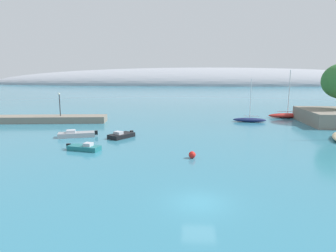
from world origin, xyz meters
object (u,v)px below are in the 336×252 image
object	(u,v)px
motorboat_grey_foreground	(76,134)
motorboat_teal_alongside_breakwater	(84,148)
harbor_lamp_post	(60,102)
sailboat_navy_near_shore	(250,120)
sailboat_red_mid_mooring	(288,115)
motorboat_black_outer	(121,135)
mooring_buoy_red	(192,155)

from	to	relation	value
motorboat_grey_foreground	motorboat_teal_alongside_breakwater	distance (m)	8.51
harbor_lamp_post	motorboat_teal_alongside_breakwater	bearing A→B (deg)	-60.18
sailboat_navy_near_shore	motorboat_teal_alongside_breakwater	xyz separation A→B (m)	(-24.31, -23.26, -0.13)
sailboat_red_mid_mooring	motorboat_black_outer	distance (m)	37.27
motorboat_black_outer	harbor_lamp_post	world-z (taller)	harbor_lamp_post
harbor_lamp_post	motorboat_black_outer	bearing A→B (deg)	-41.38
motorboat_teal_alongside_breakwater	harbor_lamp_post	size ratio (longest dim) A/B	1.03
motorboat_black_outer	harbor_lamp_post	xyz separation A→B (m)	(-14.57, 12.84, 3.57)
sailboat_navy_near_shore	motorboat_black_outer	world-z (taller)	sailboat_navy_near_shore
motorboat_teal_alongside_breakwater	motorboat_black_outer	world-z (taller)	motorboat_black_outer
motorboat_black_outer	mooring_buoy_red	bearing A→B (deg)	78.95
motorboat_teal_alongside_breakwater	harbor_lamp_post	bearing A→B (deg)	132.61
motorboat_grey_foreground	mooring_buoy_red	size ratio (longest dim) A/B	7.34
mooring_buoy_red	harbor_lamp_post	bearing A→B (deg)	137.34
motorboat_teal_alongside_breakwater	mooring_buoy_red	world-z (taller)	motorboat_teal_alongside_breakwater
sailboat_navy_near_shore	harbor_lamp_post	size ratio (longest dim) A/B	1.88
mooring_buoy_red	harbor_lamp_post	xyz separation A→B (m)	(-24.81, 22.86, 3.53)
sailboat_red_mid_mooring	harbor_lamp_post	distance (m)	45.84
mooring_buoy_red	motorboat_teal_alongside_breakwater	bearing A→B (deg)	169.04
motorboat_black_outer	harbor_lamp_post	bearing A→B (deg)	-98.03
motorboat_black_outer	mooring_buoy_red	xyz separation A→B (m)	(10.24, -10.03, 0.04)
sailboat_navy_near_shore	sailboat_red_mid_mooring	xyz separation A→B (m)	(8.90, 5.96, 0.10)
harbor_lamp_post	sailboat_red_mid_mooring	bearing A→B (deg)	11.23
sailboat_navy_near_shore	sailboat_red_mid_mooring	world-z (taller)	sailboat_red_mid_mooring
sailboat_red_mid_mooring	mooring_buoy_red	xyz separation A→B (m)	(-20.03, -31.77, -0.18)
motorboat_teal_alongside_breakwater	motorboat_black_outer	size ratio (longest dim) A/B	1.06
harbor_lamp_post	sailboat_navy_near_shore	bearing A→B (deg)	4.69
motorboat_black_outer	mooring_buoy_red	world-z (taller)	motorboat_black_outer
sailboat_navy_near_shore	sailboat_red_mid_mooring	distance (m)	10.71
sailboat_navy_near_shore	motorboat_teal_alongside_breakwater	size ratio (longest dim) A/B	1.83
sailboat_navy_near_shore	harbor_lamp_post	bearing A→B (deg)	10.40
motorboat_black_outer	mooring_buoy_red	distance (m)	14.33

